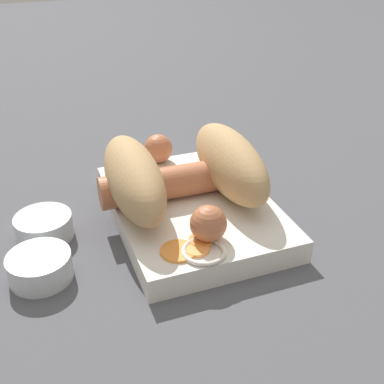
# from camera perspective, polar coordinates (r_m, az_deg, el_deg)

# --- Properties ---
(ground_plane) EXTENTS (3.00, 3.00, 0.00)m
(ground_plane) POSITION_cam_1_polar(r_m,az_deg,el_deg) (0.51, 0.00, -3.32)
(ground_plane) COLOR #4C4C51
(food_tray) EXTENTS (0.21, 0.15, 0.02)m
(food_tray) POSITION_cam_1_polar(r_m,az_deg,el_deg) (0.50, 0.00, -2.17)
(food_tray) COLOR silver
(food_tray) RESTS_ON ground_plane
(bread_roll) EXTENTS (0.16, 0.16, 0.06)m
(bread_roll) POSITION_cam_1_polar(r_m,az_deg,el_deg) (0.48, -1.06, 2.62)
(bread_roll) COLOR tan
(bread_roll) RESTS_ON food_tray
(sausage) EXTENTS (0.20, 0.17, 0.03)m
(sausage) POSITION_cam_1_polar(r_m,az_deg,el_deg) (0.49, -1.45, 1.32)
(sausage) COLOR #B26642
(sausage) RESTS_ON food_tray
(pickled_veggies) EXTENTS (0.05, 0.06, 0.00)m
(pickled_veggies) POSITION_cam_1_polar(r_m,az_deg,el_deg) (0.42, 0.60, -6.83)
(pickled_veggies) COLOR orange
(pickled_veggies) RESTS_ON food_tray
(condiment_cup_near) EXTENTS (0.06, 0.06, 0.02)m
(condiment_cup_near) POSITION_cam_1_polar(r_m,az_deg,el_deg) (0.50, -17.10, -4.08)
(condiment_cup_near) COLOR silver
(condiment_cup_near) RESTS_ON ground_plane
(condiment_cup_far) EXTENTS (0.06, 0.06, 0.02)m
(condiment_cup_far) POSITION_cam_1_polar(r_m,az_deg,el_deg) (0.45, -17.55, -8.58)
(condiment_cup_far) COLOR silver
(condiment_cup_far) RESTS_ON ground_plane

